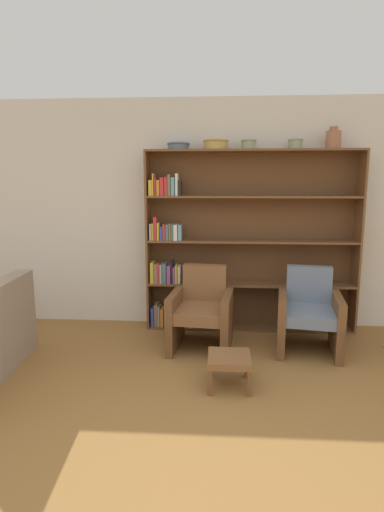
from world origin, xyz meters
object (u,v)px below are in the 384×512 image
bowl_sage (215,144)px  armchair_cushioned (309,314)px  vase_tall (333,139)px  bookshelf (233,246)px  bowl_cream (179,146)px  armchair_leather (202,312)px  bowl_slate (295,143)px  bowl_brass (249,144)px  footstool (229,361)px

bowl_sage → armchair_cushioned: 2.16m
vase_tall → bookshelf: bearing=178.5°
bowl_cream → armchair_leather: 1.91m
bowl_cream → bowl_slate: (1.33, -0.00, 0.02)m
bowl_cream → bowl_brass: 0.80m
bowl_brass → armchair_cushioned: bearing=-43.3°
bowl_sage → bowl_brass: 0.38m
bowl_cream → footstool: 2.51m
bowl_cream → armchair_cushioned: 2.37m
bowl_cream → armchair_leather: bearing=-63.6°
bowl_brass → bowl_slate: bowl_slate is taller
vase_tall → armchair_leather: 2.43m
armchair_leather → bowl_slate: bearing=-143.5°
bowl_brass → armchair_leather: 1.97m
bowl_sage → bowl_brass: bearing=-0.0°
vase_tall → armchair_leather: bearing=-157.5°
bowl_cream → armchair_cushioned: bowl_cream is taller
bookshelf → vase_tall: (1.09, -0.03, 1.22)m
bowl_cream → footstool: size_ratio=0.72×
armchair_leather → footstool: bearing=113.8°
bookshelf → footstool: (-0.08, -1.50, -0.79)m
bowl_brass → bookshelf: bearing=169.1°
bookshelf → bowl_sage: 1.20m
bowl_slate → vase_tall: 0.42m
bowl_sage → armchair_leather: size_ratio=0.34×
bookshelf → footstool: size_ratio=6.77×
bowl_sage → bowl_brass: size_ratio=1.62×
bowl_cream → bowl_sage: (0.42, 0.00, 0.02)m
armchair_leather → armchair_cushioned: bearing=-173.7°
bowl_sage → footstool: 2.46m
bowl_slate → vase_tall: vase_tall is taller
bowl_slate → bowl_brass: bearing=180.0°
bowl_cream → bookshelf: bearing=2.5°
bowl_sage → footstool: bearing=-84.3°
bowl_brass → footstool: bowl_brass is taller
bowl_sage → armchair_cushioned: bearing=-30.6°
bowl_sage → bowl_slate: size_ratio=1.70×
bowl_cream → vase_tall: 1.75m
bowl_brass → armchair_cushioned: size_ratio=0.21×
bookshelf → bowl_sage: size_ratio=8.55×
bowl_cream → vase_tall: size_ratio=1.09×
vase_tall → bowl_sage: bearing=180.0°
bowl_cream → bowl_sage: bearing=0.0°
bowl_slate → footstool: size_ratio=0.47×
armchair_cushioned → bowl_cream: bearing=-13.5°
bowl_brass → armchair_leather: bearing=-130.1°
bookshelf → vase_tall: 1.64m
bowl_cream → armchair_leather: (0.30, -0.60, -1.79)m
bookshelf → bowl_sage: bowl_sage is taller
bookshelf → bowl_slate: bearing=-2.4°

